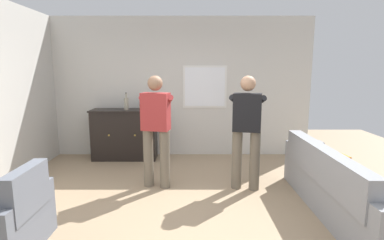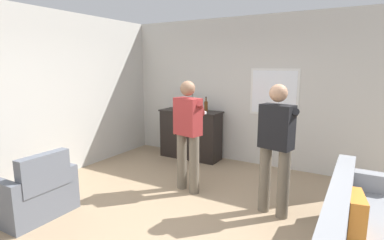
{
  "view_description": "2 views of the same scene",
  "coord_description": "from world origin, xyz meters",
  "px_view_note": "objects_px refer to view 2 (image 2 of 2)",
  "views": [
    {
      "loc": [
        0.19,
        -3.49,
        1.77
      ],
      "look_at": [
        0.21,
        0.4,
        1.11
      ],
      "focal_mm": 28.0,
      "sensor_mm": 36.0,
      "label": 1
    },
    {
      "loc": [
        1.89,
        -2.88,
        1.91
      ],
      "look_at": [
        0.03,
        0.33,
        1.22
      ],
      "focal_mm": 28.0,
      "sensor_mm": 36.0,
      "label": 2
    }
  ],
  "objects_px": {
    "armchair": "(35,194)",
    "bottle_liquor_amber": "(206,106)",
    "person_standing_left": "(188,131)",
    "person_standing_right": "(276,144)",
    "sideboard_cabinet": "(191,134)",
    "bottle_wine_green": "(193,105)"
  },
  "relations": [
    {
      "from": "bottle_liquor_amber",
      "to": "person_standing_right",
      "type": "xyz_separation_m",
      "value": [
        1.79,
        -1.53,
        -0.17
      ]
    },
    {
      "from": "bottle_liquor_amber",
      "to": "person_standing_left",
      "type": "bearing_deg",
      "value": -72.42
    },
    {
      "from": "armchair",
      "to": "bottle_wine_green",
      "type": "xyz_separation_m",
      "value": [
        0.54,
        3.06,
        0.83
      ]
    },
    {
      "from": "sideboard_cabinet",
      "to": "armchair",
      "type": "bearing_deg",
      "value": -98.65
    },
    {
      "from": "bottle_wine_green",
      "to": "bottle_liquor_amber",
      "type": "distance_m",
      "value": 0.28
    },
    {
      "from": "armchair",
      "to": "bottle_liquor_amber",
      "type": "relative_size",
      "value": 2.96
    },
    {
      "from": "armchair",
      "to": "person_standing_left",
      "type": "bearing_deg",
      "value": 52.44
    },
    {
      "from": "armchair",
      "to": "person_standing_right",
      "type": "relative_size",
      "value": 0.53
    },
    {
      "from": "armchair",
      "to": "person_standing_right",
      "type": "height_order",
      "value": "person_standing_right"
    },
    {
      "from": "sideboard_cabinet",
      "to": "bottle_wine_green",
      "type": "relative_size",
      "value": 3.81
    },
    {
      "from": "bottle_liquor_amber",
      "to": "bottle_wine_green",
      "type": "bearing_deg",
      "value": -171.23
    },
    {
      "from": "person_standing_left",
      "to": "person_standing_right",
      "type": "xyz_separation_m",
      "value": [
        1.33,
        -0.08,
        0.0
      ]
    },
    {
      "from": "person_standing_left",
      "to": "bottle_wine_green",
      "type": "bearing_deg",
      "value": 117.8
    },
    {
      "from": "armchair",
      "to": "bottle_wine_green",
      "type": "distance_m",
      "value": 3.21
    },
    {
      "from": "sideboard_cabinet",
      "to": "bottle_wine_green",
      "type": "xyz_separation_m",
      "value": [
        0.06,
        -0.04,
        0.62
      ]
    },
    {
      "from": "armchair",
      "to": "bottle_wine_green",
      "type": "bearing_deg",
      "value": 80.08
    },
    {
      "from": "bottle_liquor_amber",
      "to": "person_standing_left",
      "type": "height_order",
      "value": "person_standing_left"
    },
    {
      "from": "sideboard_cabinet",
      "to": "person_standing_left",
      "type": "distance_m",
      "value": 1.71
    },
    {
      "from": "armchair",
      "to": "bottle_liquor_amber",
      "type": "height_order",
      "value": "bottle_liquor_amber"
    },
    {
      "from": "sideboard_cabinet",
      "to": "person_standing_right",
      "type": "height_order",
      "value": "person_standing_right"
    },
    {
      "from": "bottle_liquor_amber",
      "to": "person_standing_right",
      "type": "height_order",
      "value": "person_standing_right"
    },
    {
      "from": "bottle_wine_green",
      "to": "person_standing_left",
      "type": "relative_size",
      "value": 0.2
    }
  ]
}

